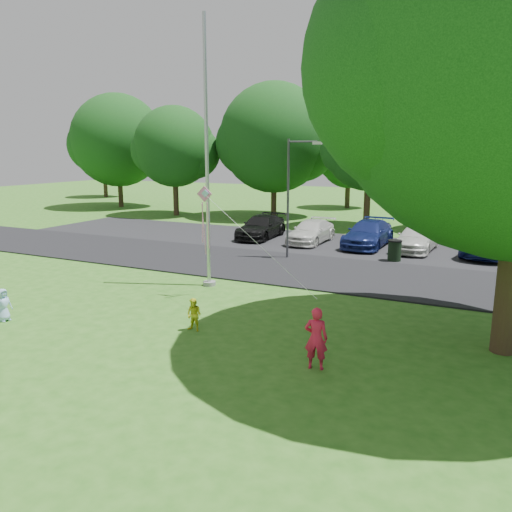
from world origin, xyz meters
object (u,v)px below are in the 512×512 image
at_px(kite, 207,208).
at_px(woman, 316,338).
at_px(child_yellow, 194,315).
at_px(child_blue, 4,305).
at_px(trash_can, 395,251).
at_px(flagpole, 207,178).
at_px(street_lamp, 293,188).

bearing_deg(kite, woman, -45.58).
height_order(child_yellow, child_blue, child_blue).
relative_size(woman, child_yellow, 1.58).
distance_m(child_yellow, child_blue, 6.07).
xyz_separation_m(trash_can, kite, (-4.91, -8.92, 2.70)).
relative_size(flagpole, kite, 1.70).
distance_m(flagpole, child_blue, 8.16).
distance_m(flagpole, kite, 1.94).
height_order(street_lamp, kite, street_lamp).
bearing_deg(child_blue, trash_can, -28.63).
bearing_deg(flagpole, street_lamp, 79.86).
xyz_separation_m(woman, kite, (-5.42, 4.01, 2.45)).
distance_m(trash_can, child_blue, 16.67).
height_order(trash_can, kite, kite).
distance_m(flagpole, trash_can, 10.10).
xyz_separation_m(woman, child_blue, (-9.85, -0.88, -0.26)).
xyz_separation_m(street_lamp, woman, (5.18, -11.54, -2.68)).
bearing_deg(child_yellow, woman, -11.12).
xyz_separation_m(trash_can, child_blue, (-9.34, -13.81, -0.01)).
xyz_separation_m(street_lamp, child_blue, (-4.67, -12.41, -2.94)).
bearing_deg(street_lamp, child_blue, -123.46).
bearing_deg(child_blue, flagpole, -23.95).
relative_size(woman, kite, 0.26).
bearing_deg(child_blue, kite, -36.73).
relative_size(child_yellow, child_blue, 0.95).
bearing_deg(child_blue, child_yellow, -67.27).
bearing_deg(kite, flagpole, 111.02).
relative_size(trash_can, child_blue, 1.02).
relative_size(trash_can, child_yellow, 1.07).
bearing_deg(woman, trash_can, -97.94).
bearing_deg(child_yellow, flagpole, 117.67).
relative_size(woman, child_blue, 1.50).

